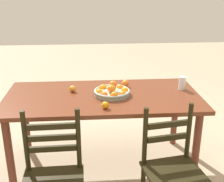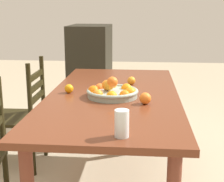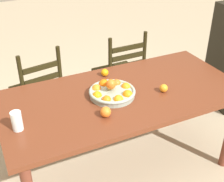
{
  "view_description": "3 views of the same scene",
  "coord_description": "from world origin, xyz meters",
  "px_view_note": "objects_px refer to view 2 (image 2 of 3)",
  "views": [
    {
      "loc": [
        0.11,
        2.57,
        1.76
      ],
      "look_at": [
        -0.09,
        0.0,
        0.79
      ],
      "focal_mm": 47.43,
      "sensor_mm": 36.0,
      "label": 1
    },
    {
      "loc": [
        -2.26,
        -0.19,
        1.34
      ],
      "look_at": [
        -0.09,
        0.0,
        0.79
      ],
      "focal_mm": 55.0,
      "sensor_mm": 36.0,
      "label": 2
    },
    {
      "loc": [
        -0.92,
        -1.73,
        1.95
      ],
      "look_at": [
        -0.09,
        0.0,
        0.79
      ],
      "focal_mm": 49.52,
      "sensor_mm": 36.0,
      "label": 3
    }
  ],
  "objects_px": {
    "orange_loose_0": "(145,98)",
    "orange_loose_2": "(69,89)",
    "dining_table": "(114,106)",
    "chair_near_window": "(21,116)",
    "cabinet": "(90,73)",
    "orange_loose_1": "(131,81)",
    "drinking_glass": "(122,123)",
    "fruit_bowl": "(112,92)"
  },
  "relations": [
    {
      "from": "fruit_bowl",
      "to": "orange_loose_1",
      "type": "bearing_deg",
      "value": -17.48
    },
    {
      "from": "cabinet",
      "to": "drinking_glass",
      "type": "xyz_separation_m",
      "value": [
        -2.44,
        -0.52,
        0.26
      ]
    },
    {
      "from": "cabinet",
      "to": "orange_loose_1",
      "type": "relative_size",
      "value": 18.29
    },
    {
      "from": "fruit_bowl",
      "to": "dining_table",
      "type": "bearing_deg",
      "value": -3.63
    },
    {
      "from": "fruit_bowl",
      "to": "orange_loose_2",
      "type": "distance_m",
      "value": 0.31
    },
    {
      "from": "orange_loose_0",
      "to": "drinking_glass",
      "type": "distance_m",
      "value": 0.56
    },
    {
      "from": "orange_loose_0",
      "to": "drinking_glass",
      "type": "bearing_deg",
      "value": 168.64
    },
    {
      "from": "orange_loose_1",
      "to": "cabinet",
      "type": "bearing_deg",
      "value": 20.95
    },
    {
      "from": "fruit_bowl",
      "to": "orange_loose_0",
      "type": "height_order",
      "value": "fruit_bowl"
    },
    {
      "from": "chair_near_window",
      "to": "orange_loose_1",
      "type": "xyz_separation_m",
      "value": [
        -0.11,
        -0.92,
        0.34
      ]
    },
    {
      "from": "dining_table",
      "to": "drinking_glass",
      "type": "relative_size",
      "value": 14.16
    },
    {
      "from": "cabinet",
      "to": "orange_loose_2",
      "type": "distance_m",
      "value": 1.68
    },
    {
      "from": "orange_loose_0",
      "to": "orange_loose_1",
      "type": "distance_m",
      "value": 0.53
    },
    {
      "from": "fruit_bowl",
      "to": "orange_loose_0",
      "type": "distance_m",
      "value": 0.27
    },
    {
      "from": "chair_near_window",
      "to": "orange_loose_2",
      "type": "bearing_deg",
      "value": 49.94
    },
    {
      "from": "orange_loose_1",
      "to": "orange_loose_2",
      "type": "bearing_deg",
      "value": 124.94
    },
    {
      "from": "cabinet",
      "to": "orange_loose_1",
      "type": "bearing_deg",
      "value": -156.7
    },
    {
      "from": "dining_table",
      "to": "chair_near_window",
      "type": "xyz_separation_m",
      "value": [
        0.39,
        0.81,
        -0.23
      ]
    },
    {
      "from": "chair_near_window",
      "to": "orange_loose_1",
      "type": "height_order",
      "value": "chair_near_window"
    },
    {
      "from": "chair_near_window",
      "to": "orange_loose_2",
      "type": "relative_size",
      "value": 15.06
    },
    {
      "from": "orange_loose_2",
      "to": "orange_loose_1",
      "type": "bearing_deg",
      "value": -55.06
    },
    {
      "from": "orange_loose_0",
      "to": "orange_loose_2",
      "type": "xyz_separation_m",
      "value": [
        0.23,
        0.52,
        -0.01
      ]
    },
    {
      "from": "dining_table",
      "to": "chair_near_window",
      "type": "distance_m",
      "value": 0.93
    },
    {
      "from": "orange_loose_0",
      "to": "drinking_glass",
      "type": "xyz_separation_m",
      "value": [
        -0.55,
        0.11,
        0.03
      ]
    },
    {
      "from": "orange_loose_2",
      "to": "orange_loose_0",
      "type": "bearing_deg",
      "value": -113.74
    },
    {
      "from": "dining_table",
      "to": "orange_loose_0",
      "type": "xyz_separation_m",
      "value": [
        -0.24,
        -0.21,
        0.12
      ]
    },
    {
      "from": "chair_near_window",
      "to": "fruit_bowl",
      "type": "relative_size",
      "value": 2.68
    },
    {
      "from": "cabinet",
      "to": "fruit_bowl",
      "type": "height_order",
      "value": "cabinet"
    },
    {
      "from": "chair_near_window",
      "to": "drinking_glass",
      "type": "height_order",
      "value": "chair_near_window"
    },
    {
      "from": "fruit_bowl",
      "to": "drinking_glass",
      "type": "distance_m",
      "value": 0.71
    },
    {
      "from": "chair_near_window",
      "to": "orange_loose_0",
      "type": "xyz_separation_m",
      "value": [
        -0.63,
        -1.02,
        0.35
      ]
    },
    {
      "from": "chair_near_window",
      "to": "orange_loose_0",
      "type": "distance_m",
      "value": 1.25
    },
    {
      "from": "chair_near_window",
      "to": "orange_loose_1",
      "type": "bearing_deg",
      "value": 81.85
    },
    {
      "from": "drinking_glass",
      "to": "chair_near_window",
      "type": "bearing_deg",
      "value": 37.73
    },
    {
      "from": "dining_table",
      "to": "drinking_glass",
      "type": "xyz_separation_m",
      "value": [
        -0.79,
        -0.1,
        0.15
      ]
    },
    {
      "from": "cabinet",
      "to": "drinking_glass",
      "type": "height_order",
      "value": "cabinet"
    },
    {
      "from": "dining_table",
      "to": "orange_loose_0",
      "type": "bearing_deg",
      "value": -138.11
    },
    {
      "from": "chair_near_window",
      "to": "orange_loose_0",
      "type": "relative_size",
      "value": 12.73
    },
    {
      "from": "orange_loose_0",
      "to": "orange_loose_1",
      "type": "bearing_deg",
      "value": 11.07
    },
    {
      "from": "dining_table",
      "to": "fruit_bowl",
      "type": "distance_m",
      "value": 0.15
    },
    {
      "from": "drinking_glass",
      "to": "dining_table",
      "type": "bearing_deg",
      "value": 7.5
    },
    {
      "from": "chair_near_window",
      "to": "cabinet",
      "type": "height_order",
      "value": "cabinet"
    }
  ]
}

